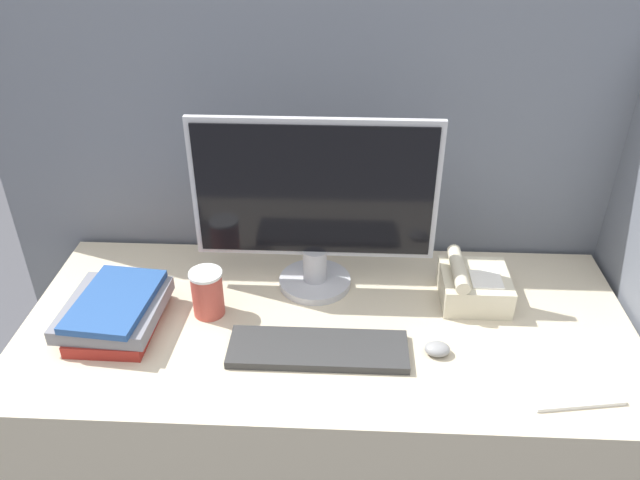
{
  "coord_description": "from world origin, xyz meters",
  "views": [
    {
      "loc": [
        0.04,
        -0.88,
        1.78
      ],
      "look_at": [
        -0.02,
        0.38,
        0.99
      ],
      "focal_mm": 35.0,
      "sensor_mm": 36.0,
      "label": 1
    }
  ],
  "objects_px": {
    "coffee_cup": "(207,293)",
    "book_stack": "(116,311)",
    "mouse": "(437,349)",
    "desk_telephone": "(473,285)",
    "monitor": "(315,206)",
    "keyboard": "(318,349)"
  },
  "relations": [
    {
      "from": "book_stack",
      "to": "coffee_cup",
      "type": "bearing_deg",
      "value": 15.57
    },
    {
      "from": "coffee_cup",
      "to": "book_stack",
      "type": "height_order",
      "value": "coffee_cup"
    },
    {
      "from": "coffee_cup",
      "to": "monitor",
      "type": "bearing_deg",
      "value": 27.87
    },
    {
      "from": "book_stack",
      "to": "desk_telephone",
      "type": "bearing_deg",
      "value": 9.56
    },
    {
      "from": "book_stack",
      "to": "desk_telephone",
      "type": "height_order",
      "value": "desk_telephone"
    },
    {
      "from": "monitor",
      "to": "book_stack",
      "type": "relative_size",
      "value": 2.24
    },
    {
      "from": "keyboard",
      "to": "desk_telephone",
      "type": "xyz_separation_m",
      "value": [
        0.39,
        0.23,
        0.03
      ]
    },
    {
      "from": "monitor",
      "to": "keyboard",
      "type": "relative_size",
      "value": 1.47
    },
    {
      "from": "coffee_cup",
      "to": "book_stack",
      "type": "xyz_separation_m",
      "value": [
        -0.22,
        -0.06,
        -0.02
      ]
    },
    {
      "from": "monitor",
      "to": "keyboard",
      "type": "bearing_deg",
      "value": -85.34
    },
    {
      "from": "book_stack",
      "to": "desk_telephone",
      "type": "distance_m",
      "value": 0.91
    },
    {
      "from": "mouse",
      "to": "book_stack",
      "type": "bearing_deg",
      "value": 175.12
    },
    {
      "from": "mouse",
      "to": "desk_telephone",
      "type": "bearing_deg",
      "value": 62.39
    },
    {
      "from": "coffee_cup",
      "to": "desk_telephone",
      "type": "relative_size",
      "value": 0.7
    },
    {
      "from": "monitor",
      "to": "keyboard",
      "type": "height_order",
      "value": "monitor"
    },
    {
      "from": "desk_telephone",
      "to": "coffee_cup",
      "type": "bearing_deg",
      "value": -172.42
    },
    {
      "from": "desk_telephone",
      "to": "monitor",
      "type": "bearing_deg",
      "value": 173.32
    },
    {
      "from": "monitor",
      "to": "book_stack",
      "type": "xyz_separation_m",
      "value": [
        -0.48,
        -0.2,
        -0.2
      ]
    },
    {
      "from": "coffee_cup",
      "to": "book_stack",
      "type": "relative_size",
      "value": 0.45
    },
    {
      "from": "keyboard",
      "to": "coffee_cup",
      "type": "xyz_separation_m",
      "value": [
        -0.29,
        0.14,
        0.05
      ]
    },
    {
      "from": "monitor",
      "to": "book_stack",
      "type": "distance_m",
      "value": 0.56
    },
    {
      "from": "mouse",
      "to": "book_stack",
      "type": "height_order",
      "value": "book_stack"
    }
  ]
}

